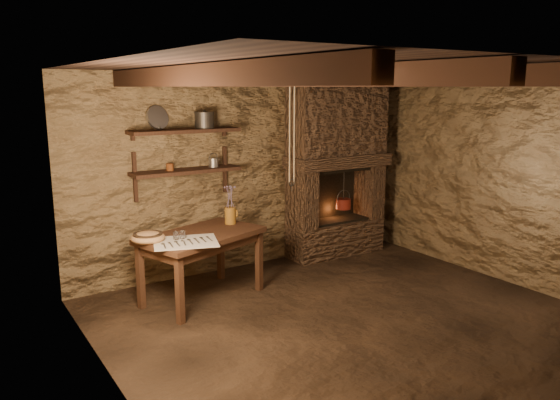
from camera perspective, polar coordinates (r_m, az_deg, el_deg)
floor at (r=5.50m, az=7.00°, el=-12.24°), size 4.50×4.50×0.00m
back_wall at (r=6.76m, az=-3.63°, el=2.95°), size 4.50×0.04×2.40m
front_wall at (r=3.88m, az=26.76°, el=-4.90°), size 4.50×0.04×2.40m
left_wall at (r=4.10m, az=-17.58°, el=-3.32°), size 0.04×4.00×2.40m
right_wall at (r=6.79m, az=22.05°, el=2.15°), size 0.04×4.00×2.40m
ceiling at (r=5.04m, az=7.69°, el=13.60°), size 4.50×4.00×0.04m
beam_far_left at (r=4.22m, az=-8.45°, el=12.75°), size 0.14×3.95×0.16m
beam_mid_left at (r=4.73m, az=2.92°, el=12.72°), size 0.14×3.95×0.16m
beam_mid_right at (r=5.37m, az=11.83°, el=12.37°), size 0.14×3.95×0.16m
beam_far_right at (r=6.11m, az=18.68°, el=11.90°), size 0.14×3.95×0.16m
shelf_lower at (r=6.24m, az=-9.76°, el=3.00°), size 1.25×0.30×0.04m
shelf_upper at (r=6.19m, az=-9.90°, el=7.12°), size 1.25×0.30×0.04m
hearth at (r=7.26m, az=5.92°, el=3.73°), size 1.43×0.51×2.30m
work_table at (r=5.88m, az=-8.14°, el=-6.59°), size 1.44×1.09×0.73m
linen_cloth at (r=5.46m, az=-9.84°, el=-4.34°), size 0.74×0.67×0.01m
pewter_cutlery_row at (r=5.44m, az=-9.76°, el=-4.29°), size 0.55×0.35×0.01m
drinking_glasses at (r=5.56m, az=-10.15°, el=-3.59°), size 0.20×0.06×0.08m
stoneware_jug at (r=6.09m, az=-5.21°, el=-0.78°), size 0.16×0.16×0.43m
wooden_bowl at (r=5.55m, az=-13.64°, el=-3.85°), size 0.35×0.35×0.12m
iron_stockpot at (r=6.28m, az=-7.91°, el=8.18°), size 0.26×0.26×0.16m
tin_pan at (r=6.17m, az=-12.70°, el=8.41°), size 0.28×0.18×0.26m
small_kettle at (r=6.37m, az=-6.97°, el=3.91°), size 0.15×0.12×0.16m
rusty_tin at (r=6.16m, az=-11.43°, el=3.39°), size 0.10×0.10×0.08m
red_pot at (r=7.37m, az=6.64°, el=-0.32°), size 0.24×0.24×0.54m
hanging_ropes at (r=5.92m, az=1.26°, el=7.58°), size 0.08×0.08×1.20m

